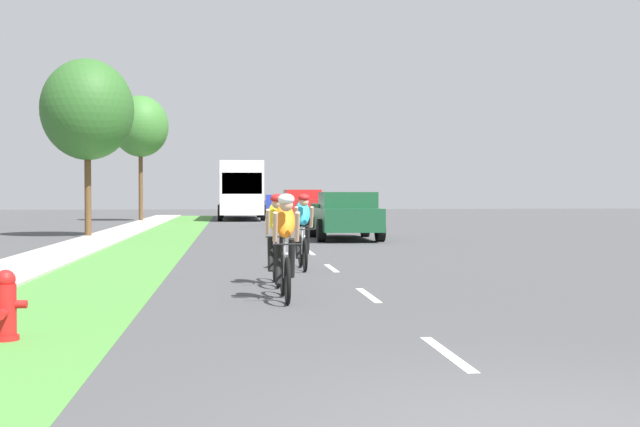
% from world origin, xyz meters
% --- Properties ---
extents(ground_plane, '(120.00, 120.00, 0.00)m').
position_xyz_m(ground_plane, '(0.00, 20.00, 0.00)').
color(ground_plane, '#424244').
extents(grass_verge, '(2.37, 70.00, 0.01)m').
position_xyz_m(grass_verge, '(-4.52, 20.00, 0.00)').
color(grass_verge, '#478438').
rests_on(grass_verge, ground_plane).
extents(sidewalk_concrete, '(1.76, 70.00, 0.10)m').
position_xyz_m(sidewalk_concrete, '(-6.59, 20.00, 0.00)').
color(sidewalk_concrete, '#B2ADA3').
rests_on(sidewalk_concrete, ground_plane).
extents(lane_markings_center, '(0.12, 53.13, 0.01)m').
position_xyz_m(lane_markings_center, '(0.00, 24.00, 0.00)').
color(lane_markings_center, white).
rests_on(lane_markings_center, ground_plane).
extents(fire_hydrant_red, '(0.44, 0.38, 0.76)m').
position_xyz_m(fire_hydrant_red, '(-4.52, 4.20, 0.37)').
color(fire_hydrant_red, red).
rests_on(fire_hydrant_red, ground_plane).
extents(cyclist_lead, '(0.42, 1.72, 1.58)m').
position_xyz_m(cyclist_lead, '(-1.32, 7.20, 0.81)').
color(cyclist_lead, black).
rests_on(cyclist_lead, ground_plane).
extents(cyclist_trailing, '(0.42, 1.72, 1.58)m').
position_xyz_m(cyclist_trailing, '(-1.33, 9.29, 0.81)').
color(cyclist_trailing, black).
rests_on(cyclist_trailing, ground_plane).
extents(cyclist_distant, '(0.42, 1.72, 1.58)m').
position_xyz_m(cyclist_distant, '(-0.63, 12.07, 0.81)').
color(cyclist_distant, black).
rests_on(cyclist_distant, ground_plane).
extents(pickup_dark_green, '(2.22, 5.10, 1.64)m').
position_xyz_m(pickup_dark_green, '(1.81, 23.21, 0.83)').
color(pickup_dark_green, '#194C2D').
rests_on(pickup_dark_green, ground_plane).
extents(suv_red, '(2.15, 4.70, 1.79)m').
position_xyz_m(suv_red, '(1.46, 36.36, 0.95)').
color(suv_red, red).
rests_on(suv_red, ground_plane).
extents(bus_white, '(2.78, 11.60, 3.48)m').
position_xyz_m(bus_white, '(-1.50, 47.15, 1.98)').
color(bus_white, silver).
rests_on(bus_white, ground_plane).
extents(sedan_blue, '(1.98, 4.30, 1.52)m').
position_xyz_m(sedan_blue, '(1.64, 65.34, 0.77)').
color(sedan_blue, '#23389E').
rests_on(sedan_blue, ground_plane).
extents(street_tree_near, '(3.36, 3.36, 6.51)m').
position_xyz_m(street_tree_near, '(-7.33, 25.85, 4.65)').
color(street_tree_near, brown).
rests_on(street_tree_near, ground_plane).
extents(street_tree_far, '(3.21, 3.21, 7.26)m').
position_xyz_m(street_tree_far, '(-7.31, 43.33, 5.47)').
color(street_tree_far, brown).
rests_on(street_tree_far, ground_plane).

